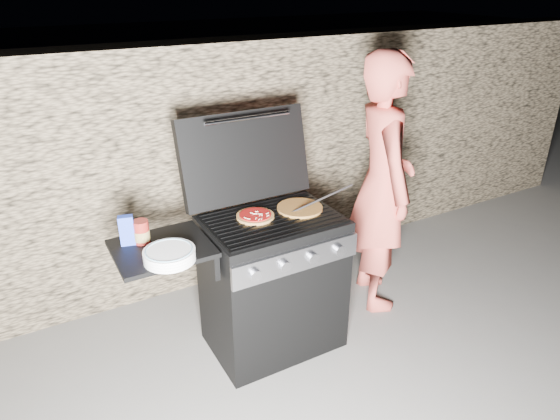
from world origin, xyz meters
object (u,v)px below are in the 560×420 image
pizza_topped (255,215)px  sauce_jar (141,232)px  gas_grill (237,294)px  person (382,185)px

pizza_topped → sauce_jar: size_ratio=1.73×
sauce_jar → gas_grill: bearing=-10.5°
pizza_topped → sauce_jar: bearing=176.7°
sauce_jar → person: (1.65, 0.01, -0.07)m
person → pizza_topped: bearing=113.8°
pizza_topped → gas_grill: bearing=-161.6°
person → sauce_jar: bearing=111.4°
gas_grill → sauce_jar: 0.72m
pizza_topped → person: (0.99, 0.05, -0.02)m
gas_grill → pizza_topped: (0.16, 0.05, 0.47)m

